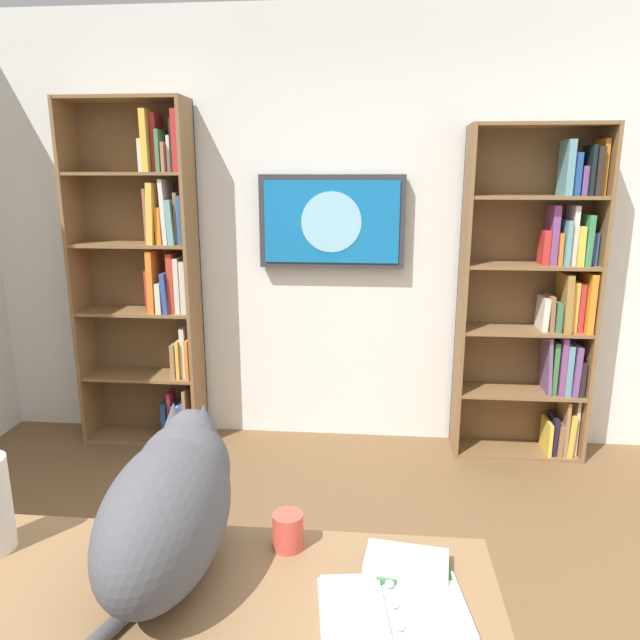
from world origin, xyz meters
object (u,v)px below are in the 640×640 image
Objects in this scene: wall_mounted_tv at (332,222)px; desk_book_stack at (409,564)px; bookshelf_right at (151,274)px; open_binder at (394,608)px; bookshelf_left at (544,299)px; cat at (172,501)px; coffee_mug at (288,531)px.

desk_book_stack is at bearing 98.62° from wall_mounted_tv.
bookshelf_right reaches higher than wall_mounted_tv.
bookshelf_right reaches higher than open_binder.
cat is (1.49, 2.33, -0.04)m from bookshelf_left.
desk_book_stack is (0.93, 2.30, -0.20)m from bookshelf_left.
bookshelf_left is 2.48m from desk_book_stack.
bookshelf_right reaches higher than coffee_mug.
coffee_mug is 0.45× the size of desk_book_stack.
bookshelf_right is 2.51m from cat.
wall_mounted_tv is 2.49m from desk_book_stack.
wall_mounted_tv is at bearing -94.93° from cat.
desk_book_stack is at bearing 123.12° from bookshelf_right.
wall_mounted_tv is 1.27× the size of cat.
coffee_mug reaches higher than desk_book_stack.
coffee_mug is (0.27, -0.21, 0.04)m from open_binder.
cat is 7.33× the size of coffee_mug.
coffee_mug is at bearing -37.70° from open_binder.
open_binder is 0.34m from coffee_mug.
desk_book_stack is (-0.04, -0.14, 0.01)m from open_binder.
bookshelf_left reaches higher than cat.
bookshelf_right is at bearing -56.88° from desk_book_stack.
cat is at bearing 111.72° from bookshelf_right.
desk_book_stack is at bearing -106.03° from open_binder.
bookshelf_right is 2.54m from coffee_mug.
bookshelf_right reaches higher than bookshelf_left.
open_binder is at bearing 68.37° from bookshelf_left.
bookshelf_left is at bearing -122.68° from cat.
desk_book_stack is (-0.36, 2.38, -0.65)m from wall_mounted_tv.
bookshelf_left is 2.84× the size of cat.
open_binder is (-1.46, 2.43, -0.33)m from bookshelf_right.
cat reaches higher than open_binder.
bookshelf_left is 2.43m from bookshelf_right.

